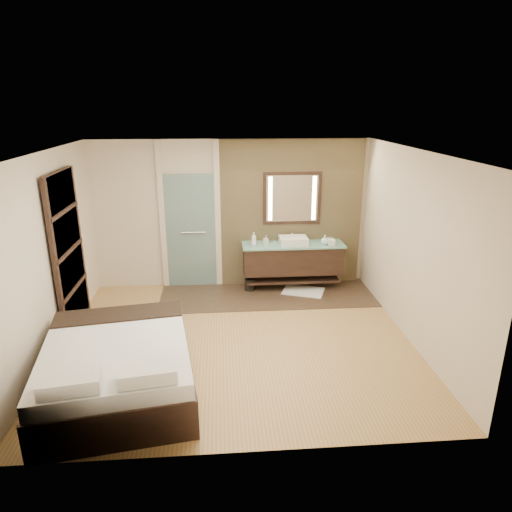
{
  "coord_description": "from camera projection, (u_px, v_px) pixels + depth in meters",
  "views": [
    {
      "loc": [
        -0.2,
        -5.91,
        3.29
      ],
      "look_at": [
        0.32,
        0.6,
        1.09
      ],
      "focal_mm": 32.0,
      "sensor_mm": 36.0,
      "label": 1
    }
  ],
  "objects": [
    {
      "name": "stone_wall",
      "position": [
        291.0,
        214.0,
        8.39
      ],
      "size": [
        2.6,
        0.08,
        2.7
      ],
      "primitive_type": "cube",
      "color": "tan",
      "rests_on": "floor"
    },
    {
      "name": "waste_bin",
      "position": [
        250.0,
        285.0,
        8.39
      ],
      "size": [
        0.2,
        0.2,
        0.23
      ],
      "primitive_type": "cylinder",
      "rotation": [
        0.0,
        0.0,
        -0.11
      ],
      "color": "black",
      "rests_on": "floor"
    },
    {
      "name": "cup",
      "position": [
        329.0,
        240.0,
        8.3
      ],
      "size": [
        0.14,
        0.14,
        0.09
      ],
      "primitive_type": "imported",
      "rotation": [
        0.0,
        0.0,
        -0.23
      ],
      "color": "silver",
      "rests_on": "vanity"
    },
    {
      "name": "mirror_unit",
      "position": [
        292.0,
        198.0,
        8.25
      ],
      "size": [
        1.06,
        0.04,
        0.96
      ],
      "color": "black",
      "rests_on": "stone_wall"
    },
    {
      "name": "shoji_partition",
      "position": [
        69.0,
        253.0,
        6.65
      ],
      "size": [
        0.06,
        1.2,
        2.4
      ],
      "color": "black",
      "rests_on": "floor"
    },
    {
      "name": "floor",
      "position": [
        238.0,
        340.0,
        6.65
      ],
      "size": [
        5.0,
        5.0,
        0.0
      ],
      "primitive_type": "plane",
      "color": "#A37C44",
      "rests_on": "ground"
    },
    {
      "name": "vanity",
      "position": [
        293.0,
        258.0,
        8.36
      ],
      "size": [
        1.85,
        0.55,
        0.88
      ],
      "color": "black",
      "rests_on": "stone_wall"
    },
    {
      "name": "soap_bottle_c",
      "position": [
        325.0,
        240.0,
        8.21
      ],
      "size": [
        0.14,
        0.14,
        0.17
      ],
      "primitive_type": "imported",
      "rotation": [
        0.0,
        0.0,
        -0.04
      ],
      "color": "#C3F5EF",
      "rests_on": "vanity"
    },
    {
      "name": "frosted_door",
      "position": [
        191.0,
        227.0,
        8.31
      ],
      "size": [
        1.1,
        0.12,
        2.7
      ],
      "color": "#A3CECB",
      "rests_on": "floor"
    },
    {
      "name": "bath_mat",
      "position": [
        303.0,
        291.0,
        8.35
      ],
      "size": [
        0.85,
        0.72,
        0.02
      ],
      "primitive_type": "cube",
      "rotation": [
        0.0,
        0.0,
        -0.37
      ],
      "color": "white",
      "rests_on": "floor"
    },
    {
      "name": "soap_bottle_b",
      "position": [
        266.0,
        240.0,
        8.21
      ],
      "size": [
        0.09,
        0.09,
        0.16
      ],
      "primitive_type": "imported",
      "rotation": [
        0.0,
        0.0,
        0.31
      ],
      "color": "#B2B2B2",
      "rests_on": "vanity"
    },
    {
      "name": "bed",
      "position": [
        118.0,
        368.0,
        5.36
      ],
      "size": [
        1.97,
        2.32,
        0.8
      ],
      "rotation": [
        0.0,
        0.0,
        0.15
      ],
      "color": "black",
      "rests_on": "floor"
    },
    {
      "name": "tile_strip",
      "position": [
        267.0,
        295.0,
        8.21
      ],
      "size": [
        3.8,
        1.3,
        0.01
      ],
      "primitive_type": "cube",
      "color": "#3A2A1F",
      "rests_on": "floor"
    },
    {
      "name": "tissue_box",
      "position": [
        331.0,
        242.0,
        8.19
      ],
      "size": [
        0.13,
        0.13,
        0.1
      ],
      "primitive_type": "cube",
      "rotation": [
        0.0,
        0.0,
        0.07
      ],
      "color": "silver",
      "rests_on": "vanity"
    },
    {
      "name": "soap_bottle_a",
      "position": [
        254.0,
        239.0,
        8.15
      ],
      "size": [
        0.11,
        0.12,
        0.23
      ],
      "primitive_type": "imported",
      "rotation": [
        0.0,
        0.0,
        -0.33
      ],
      "color": "white",
      "rests_on": "vanity"
    }
  ]
}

